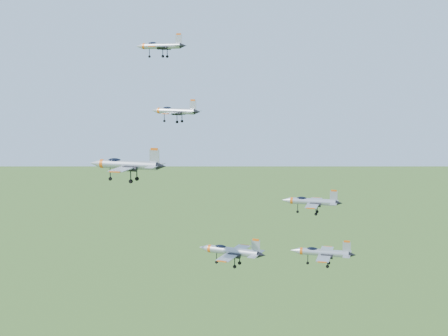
# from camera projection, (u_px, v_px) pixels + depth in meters

# --- Properties ---
(jet_lead) EXTENTS (11.62, 9.70, 3.11)m
(jet_lead) POSITION_uv_depth(u_px,v_px,m) (160.00, 46.00, 128.56)
(jet_lead) COLOR #959AA0
(jet_left_high) EXTENTS (10.82, 9.12, 2.91)m
(jet_left_high) POSITION_uv_depth(u_px,v_px,m) (175.00, 111.00, 119.95)
(jet_left_high) COLOR #959AA0
(jet_right_high) EXTENTS (13.32, 11.00, 3.56)m
(jet_right_high) POSITION_uv_depth(u_px,v_px,m) (126.00, 164.00, 99.61)
(jet_right_high) COLOR #959AA0
(jet_left_low) EXTENTS (11.63, 9.58, 3.11)m
(jet_left_low) POSITION_uv_depth(u_px,v_px,m) (311.00, 201.00, 118.04)
(jet_left_low) COLOR #959AA0
(jet_right_low) EXTENTS (12.37, 10.39, 3.32)m
(jet_right_low) POSITION_uv_depth(u_px,v_px,m) (231.00, 251.00, 106.21)
(jet_right_low) COLOR #959AA0
(jet_trail) EXTENTS (12.52, 10.32, 3.35)m
(jet_trail) POSITION_uv_depth(u_px,v_px,m) (322.00, 252.00, 118.41)
(jet_trail) COLOR #959AA0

